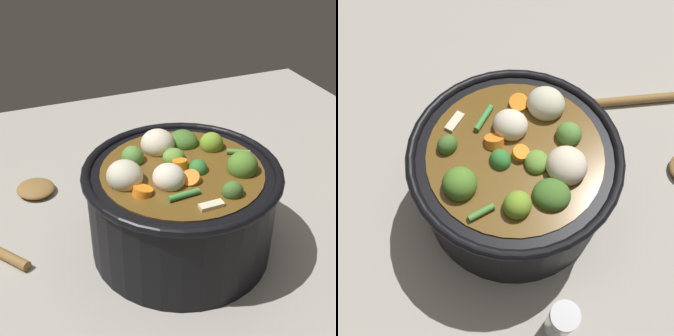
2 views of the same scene
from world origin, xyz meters
The scene contains 4 objects.
ground_plane centered at (0.00, 0.00, 0.00)m, with size 1.10×1.10×0.00m, color #9E998E.
cooking_pot centered at (0.00, 0.00, 0.07)m, with size 0.26×0.26×0.16m.
wooden_spoon centered at (0.17, 0.22, 0.01)m, with size 0.23×0.23×0.02m.
salt_shaker centered at (0.14, -0.13, 0.05)m, with size 0.03×0.03×0.09m.
Camera 1 is at (-0.47, 0.21, 0.46)m, focal length 50.57 mm.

